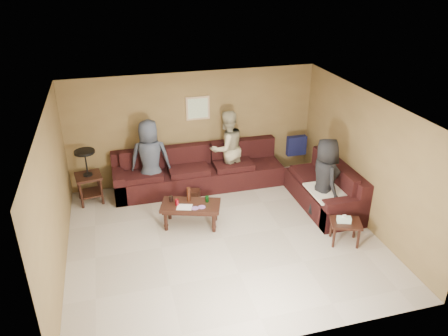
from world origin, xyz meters
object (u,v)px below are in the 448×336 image
side_table_right (345,224)px  waste_bin (194,196)px  sectional_sofa (241,180)px  end_table_left (88,176)px  coffee_table (191,207)px  person_left (150,159)px  person_middle (227,148)px  person_right (324,179)px

side_table_right → waste_bin: (-2.31, 2.12, -0.24)m
sectional_sofa → waste_bin: sectional_sofa is taller
end_table_left → waste_bin: (2.09, -0.59, -0.47)m
coffee_table → person_left: bearing=112.5°
sectional_sofa → person_middle: size_ratio=2.71×
coffee_table → person_right: (2.56, -0.34, 0.43)m
waste_bin → person_left: person_left is taller
sectional_sofa → coffee_table: size_ratio=3.80×
side_table_right → waste_bin: size_ratio=2.33×
person_left → person_right: person_left is taller
coffee_table → sectional_sofa: bearing=35.8°
coffee_table → person_middle: bearing=52.9°
coffee_table → person_right: bearing=-7.6°
side_table_right → person_left: person_left is taller
person_left → person_right: (3.13, -1.72, -0.03)m
waste_bin → person_left: (-0.80, 0.54, 0.71)m
coffee_table → side_table_right: bearing=-26.7°
waste_bin → person_left: 1.20m
coffee_table → person_middle: size_ratio=0.71×
end_table_left → waste_bin: bearing=-15.8°
sectional_sofa → person_middle: bearing=106.3°
end_table_left → side_table_right: (4.40, -2.71, -0.23)m
end_table_left → waste_bin: end_table_left is taller
end_table_left → person_left: 1.31m
sectional_sofa → end_table_left: end_table_left is taller
side_table_right → person_right: (0.02, 0.94, 0.44)m
end_table_left → person_middle: size_ratio=0.68×
sectional_sofa → end_table_left: bearing=171.1°
person_left → person_middle: bearing=-169.1°
person_middle → coffee_table: bearing=34.2°
end_table_left → person_right: person_right is taller
side_table_right → person_left: (-3.11, 2.66, 0.47)m
sectional_sofa → person_left: size_ratio=2.73×
sectional_sofa → side_table_right: size_ratio=7.26×
side_table_right → person_left: 4.12m
sectional_sofa → end_table_left: 3.20m
person_middle → end_table_left: bearing=-17.5°
sectional_sofa → person_left: person_left is taller
person_right → person_middle: bearing=39.0°
side_table_right → person_left: bearing=139.5°
person_middle → person_right: size_ratio=1.04×
coffee_table → person_right: size_ratio=0.74×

